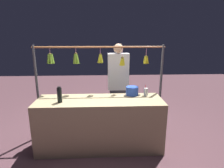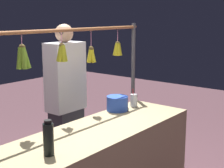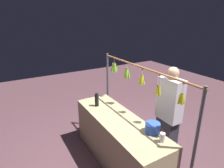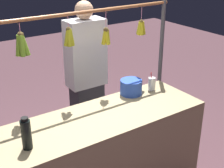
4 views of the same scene
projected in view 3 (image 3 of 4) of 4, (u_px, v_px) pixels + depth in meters
name	position (u px, v px, depth m)	size (l,w,h in m)	color
ground_plane	(118.00, 161.00, 3.45)	(12.00, 12.00, 0.00)	#50333A
market_counter	(118.00, 141.00, 3.31)	(2.08, 0.65, 0.87)	tan
display_rack	(138.00, 91.00, 3.30)	(2.34, 0.14, 1.73)	#4C4C51
water_bottle	(97.00, 100.00, 3.58)	(0.07, 0.07, 0.26)	black
blue_bucket	(153.00, 128.00, 2.78)	(0.22, 0.22, 0.15)	blue
drink_cup	(162.00, 137.00, 2.57)	(0.07, 0.07, 0.19)	silver
vendor_person	(168.00, 117.00, 3.23)	(0.41, 0.22, 1.74)	#2D2D38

